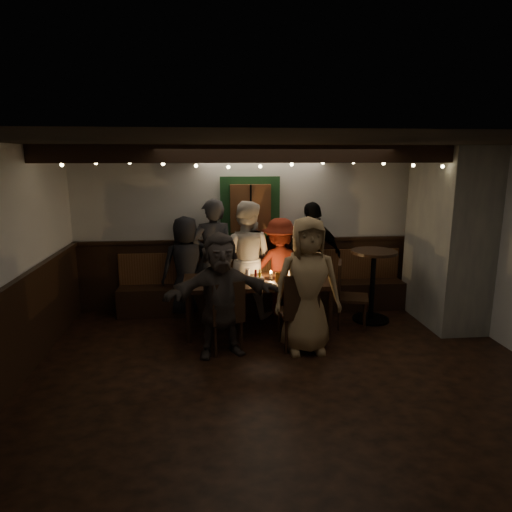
{
  "coord_description": "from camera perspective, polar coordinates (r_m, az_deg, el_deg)",
  "views": [
    {
      "loc": [
        -0.84,
        -4.81,
        2.46
      ],
      "look_at": [
        -0.19,
        1.6,
        1.05
      ],
      "focal_mm": 32.0,
      "sensor_mm": 36.0,
      "label": 1
    }
  ],
  "objects": [
    {
      "name": "person_e",
      "position": [
        7.3,
        7.09,
        -0.2
      ],
      "size": [
        1.12,
        0.75,
        1.77
      ],
      "primitive_type": "imported",
      "rotation": [
        0.0,
        0.0,
        3.48
      ],
      "color": "black",
      "rests_on": "ground"
    },
    {
      "name": "person_d",
      "position": [
        7.12,
        2.99,
        -1.4
      ],
      "size": [
        1.0,
        0.59,
        1.54
      ],
      "primitive_type": "imported",
      "rotation": [
        0.0,
        0.0,
        3.13
      ],
      "color": "maroon",
      "rests_on": "ground"
    },
    {
      "name": "person_f",
      "position": [
        5.68,
        -4.44,
        -4.86
      ],
      "size": [
        1.52,
        0.73,
        1.57
      ],
      "primitive_type": "imported",
      "rotation": [
        0.0,
        0.0,
        0.19
      ],
      "color": "#403733",
      "rests_on": "ground"
    },
    {
      "name": "chair_end",
      "position": [
        6.77,
        11.22,
        -4.3
      ],
      "size": [
        0.55,
        0.55,
        0.97
      ],
      "color": "black",
      "rests_on": "ground"
    },
    {
      "name": "person_c",
      "position": [
        7.06,
        -1.32,
        -0.4
      ],
      "size": [
        1.04,
        0.92,
        1.8
      ],
      "primitive_type": "imported",
      "rotation": [
        0.0,
        0.0,
        2.83
      ],
      "color": "beige",
      "rests_on": "ground"
    },
    {
      "name": "room",
      "position": [
        6.66,
        10.98,
        0.11
      ],
      "size": [
        6.02,
        5.01,
        2.62
      ],
      "color": "black",
      "rests_on": "ground"
    },
    {
      "name": "chair_near_right",
      "position": [
        5.88,
        5.41,
        -6.41
      ],
      "size": [
        0.5,
        0.5,
        1.02
      ],
      "color": "black",
      "rests_on": "ground"
    },
    {
      "name": "high_top",
      "position": [
        7.09,
        14.4,
        -2.52
      ],
      "size": [
        0.68,
        0.68,
        1.09
      ],
      "color": "black",
      "rests_on": "ground"
    },
    {
      "name": "chair_near_left",
      "position": [
        5.8,
        -3.78,
        -7.07
      ],
      "size": [
        0.55,
        0.55,
        0.95
      ],
      "color": "black",
      "rests_on": "ground"
    },
    {
      "name": "person_g",
      "position": [
        5.78,
        6.4,
        -3.69
      ],
      "size": [
        0.86,
        0.57,
        1.74
      ],
      "primitive_type": "imported",
      "rotation": [
        0.0,
        0.0,
        0.02
      ],
      "color": "#997950",
      "rests_on": "ground"
    },
    {
      "name": "person_a",
      "position": [
        7.19,
        -8.69,
        -1.27
      ],
      "size": [
        0.87,
        0.68,
        1.57
      ],
      "primitive_type": "imported",
      "rotation": [
        0.0,
        0.0,
        3.4
      ],
      "color": "black",
      "rests_on": "ground"
    },
    {
      "name": "person_b",
      "position": [
        7.11,
        -5.38,
        -0.22
      ],
      "size": [
        0.73,
        0.53,
        1.84
      ],
      "primitive_type": "imported",
      "rotation": [
        0.0,
        0.0,
        3.29
      ],
      "color": "#2A2A2D",
      "rests_on": "ground"
    },
    {
      "name": "dining_table",
      "position": [
        6.49,
        0.16,
        -3.54
      ],
      "size": [
        2.09,
        0.9,
        0.91
      ],
      "color": "black",
      "rests_on": "ground"
    }
  ]
}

